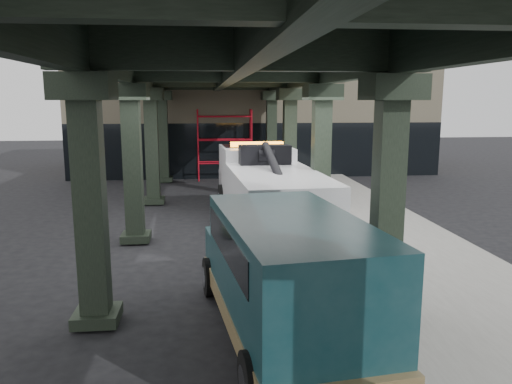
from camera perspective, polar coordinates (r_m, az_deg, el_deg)
ground at (r=14.57m, az=-1.06°, el=-7.55°), size 90.00×90.00×0.00m
sidewalk at (r=17.36m, az=13.36°, el=-4.60°), size 5.00×40.00×0.15m
lane_stripe at (r=16.68m, az=4.19°, el=-5.21°), size 0.12×38.00×0.01m
viaduct at (r=15.85m, az=-3.26°, el=13.91°), size 7.40×32.00×6.40m
building at (r=33.96m, az=-0.61°, el=9.61°), size 22.00×10.00×8.00m
scaffolding at (r=28.57m, az=-3.61°, el=5.63°), size 3.08×0.88×4.00m
tow_truck at (r=17.28m, az=1.22°, el=0.48°), size 3.24×9.57×3.09m
towed_van at (r=9.40m, az=3.42°, el=-9.26°), size 3.07×6.35×2.48m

